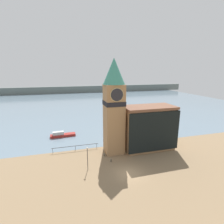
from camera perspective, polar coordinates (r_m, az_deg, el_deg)
name	(u,v)px	position (r m, az deg, el deg)	size (l,w,h in m)	color
ground_plane	(129,174)	(30.85, 5.51, -19.40)	(160.00, 160.00, 0.00)	#846B4C
water	(82,102)	(97.42, -9.90, 3.37)	(160.00, 120.00, 0.00)	slate
far_shoreline	(76,90)	(136.57, -11.77, 7.20)	(180.00, 3.00, 5.00)	slate
pier_railing	(75,146)	(38.64, -11.88, -10.92)	(9.80, 0.08, 1.09)	#333338
clock_tower	(114,105)	(34.59, 0.65, 2.45)	(4.27, 4.27, 19.03)	#9E754C
pier_building	(149,128)	(38.39, 11.84, -5.01)	(11.01, 5.70, 9.42)	#9E754C
boat_near	(62,135)	(47.22, -16.11, -7.15)	(6.35, 1.99, 1.44)	maroon
mooring_bollard_near	(111,160)	(33.88, -0.32, -15.46)	(0.30, 0.30, 0.60)	brown
mooring_bollard_far	(104,155)	(35.91, -2.51, -13.70)	(0.27, 0.27, 0.60)	brown
lamp_post	(87,154)	(30.73, -8.05, -13.45)	(0.32, 0.32, 4.13)	black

